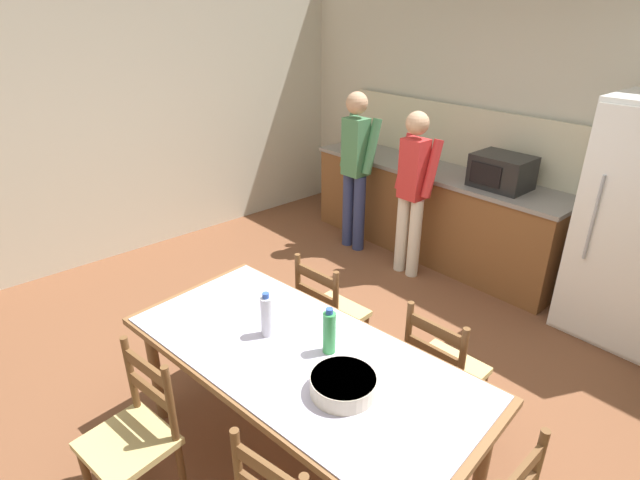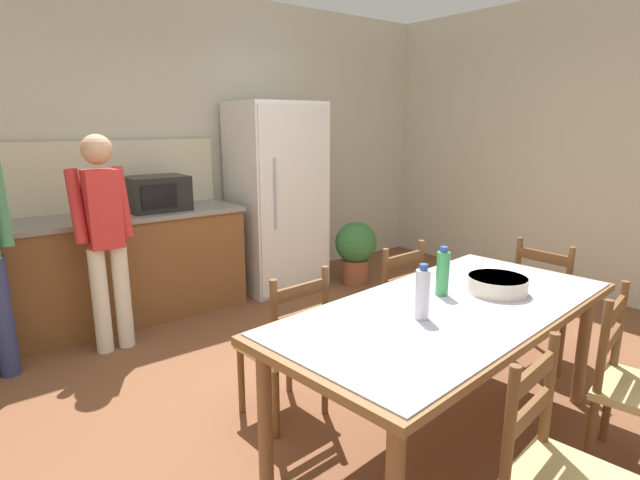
{
  "view_description": "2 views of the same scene",
  "coord_description": "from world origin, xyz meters",
  "px_view_note": "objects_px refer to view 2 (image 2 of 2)",
  "views": [
    {
      "loc": [
        1.88,
        -1.92,
        2.46
      ],
      "look_at": [
        -0.39,
        0.09,
        1.03
      ],
      "focal_mm": 28.0,
      "sensor_mm": 36.0,
      "label": 1
    },
    {
      "loc": [
        -1.8,
        -2.08,
        1.69
      ],
      "look_at": [
        -0.0,
        0.25,
        1.0
      ],
      "focal_mm": 28.0,
      "sensor_mm": 36.0,
      "label": 2
    }
  ],
  "objects_px": {
    "bottle_off_centre": "(443,273)",
    "chair_side_far_right": "(387,306)",
    "chair_head_end": "(548,304)",
    "chair_side_far_left": "(286,346)",
    "serving_bowl": "(497,284)",
    "dining_table": "(449,319)",
    "chair_side_near_right": "(636,388)",
    "bottle_near_centre": "(422,294)",
    "potted_plant": "(356,248)",
    "microwave": "(157,193)",
    "chair_side_near_left": "(561,480)",
    "person_at_counter": "(105,233)",
    "refrigerator": "(277,197)"
  },
  "relations": [
    {
      "from": "microwave",
      "to": "chair_side_near_right",
      "type": "height_order",
      "value": "microwave"
    },
    {
      "from": "bottle_near_centre",
      "to": "chair_side_far_left",
      "type": "xyz_separation_m",
      "value": [
        -0.29,
        0.74,
        -0.46
      ]
    },
    {
      "from": "microwave",
      "to": "potted_plant",
      "type": "distance_m",
      "value": 2.1
    },
    {
      "from": "chair_side_near_right",
      "to": "chair_head_end",
      "type": "bearing_deg",
      "value": 36.58
    },
    {
      "from": "bottle_off_centre",
      "to": "person_at_counter",
      "type": "bearing_deg",
      "value": 118.64
    },
    {
      "from": "bottle_off_centre",
      "to": "potted_plant",
      "type": "bearing_deg",
      "value": 58.57
    },
    {
      "from": "refrigerator",
      "to": "bottle_off_centre",
      "type": "xyz_separation_m",
      "value": [
        -0.65,
        -2.64,
        -0.04
      ]
    },
    {
      "from": "chair_head_end",
      "to": "person_at_counter",
      "type": "bearing_deg",
      "value": 47.12
    },
    {
      "from": "chair_head_end",
      "to": "dining_table",
      "type": "bearing_deg",
      "value": 95.17
    },
    {
      "from": "serving_bowl",
      "to": "chair_side_near_left",
      "type": "relative_size",
      "value": 0.35
    },
    {
      "from": "bottle_near_centre",
      "to": "chair_side_far_left",
      "type": "relative_size",
      "value": 0.3
    },
    {
      "from": "chair_head_end",
      "to": "chair_side_far_left",
      "type": "bearing_deg",
      "value": 71.81
    },
    {
      "from": "chair_side_near_left",
      "to": "microwave",
      "type": "bearing_deg",
      "value": 83.36
    },
    {
      "from": "serving_bowl",
      "to": "chair_head_end",
      "type": "relative_size",
      "value": 0.35
    },
    {
      "from": "bottle_near_centre",
      "to": "bottle_off_centre",
      "type": "xyz_separation_m",
      "value": [
        0.34,
        0.16,
        0.0
      ]
    },
    {
      "from": "bottle_off_centre",
      "to": "potted_plant",
      "type": "xyz_separation_m",
      "value": [
        1.35,
        2.21,
        -0.52
      ]
    },
    {
      "from": "refrigerator",
      "to": "bottle_off_centre",
      "type": "height_order",
      "value": "refrigerator"
    },
    {
      "from": "chair_head_end",
      "to": "potted_plant",
      "type": "distance_m",
      "value": 2.2
    },
    {
      "from": "chair_side_far_right",
      "to": "chair_side_far_left",
      "type": "bearing_deg",
      "value": 3.28
    },
    {
      "from": "chair_side_near_right",
      "to": "microwave",
      "type": "bearing_deg",
      "value": 94.86
    },
    {
      "from": "dining_table",
      "to": "potted_plant",
      "type": "relative_size",
      "value": 3.2
    },
    {
      "from": "dining_table",
      "to": "chair_side_far_left",
      "type": "bearing_deg",
      "value": 127.33
    },
    {
      "from": "serving_bowl",
      "to": "chair_side_far_right",
      "type": "xyz_separation_m",
      "value": [
        0.01,
        0.84,
        -0.39
      ]
    },
    {
      "from": "chair_side_far_left",
      "to": "bottle_off_centre",
      "type": "bearing_deg",
      "value": 132.91
    },
    {
      "from": "serving_bowl",
      "to": "chair_head_end",
      "type": "height_order",
      "value": "chair_head_end"
    },
    {
      "from": "chair_side_far_right",
      "to": "bottle_off_centre",
      "type": "bearing_deg",
      "value": 64.48
    },
    {
      "from": "chair_side_far_left",
      "to": "person_at_counter",
      "type": "bearing_deg",
      "value": -75.32
    },
    {
      "from": "microwave",
      "to": "chair_side_far_left",
      "type": "xyz_separation_m",
      "value": [
        -0.05,
        -2.08,
        -0.65
      ]
    },
    {
      "from": "chair_side_far_right",
      "to": "person_at_counter",
      "type": "xyz_separation_m",
      "value": [
        -1.45,
        1.46,
        0.47
      ]
    },
    {
      "from": "serving_bowl",
      "to": "microwave",
      "type": "bearing_deg",
      "value": 106.84
    },
    {
      "from": "serving_bowl",
      "to": "chair_side_far_right",
      "type": "bearing_deg",
      "value": 89.42
    },
    {
      "from": "refrigerator",
      "to": "chair_side_far_left",
      "type": "relative_size",
      "value": 2.08
    },
    {
      "from": "bottle_off_centre",
      "to": "chair_side_far_right",
      "type": "height_order",
      "value": "bottle_off_centre"
    },
    {
      "from": "dining_table",
      "to": "potted_plant",
      "type": "distance_m",
      "value": 2.76
    },
    {
      "from": "chair_head_end",
      "to": "microwave",
      "type": "bearing_deg",
      "value": 32.99
    },
    {
      "from": "chair_side_near_left",
      "to": "chair_side_far_left",
      "type": "relative_size",
      "value": 1.0
    },
    {
      "from": "dining_table",
      "to": "chair_head_end",
      "type": "xyz_separation_m",
      "value": [
        1.31,
        0.15,
        -0.26
      ]
    },
    {
      "from": "bottle_near_centre",
      "to": "dining_table",
      "type": "bearing_deg",
      "value": 6.24
    },
    {
      "from": "chair_head_end",
      "to": "chair_side_near_right",
      "type": "bearing_deg",
      "value": 136.86
    },
    {
      "from": "chair_side_near_left",
      "to": "potted_plant",
      "type": "distance_m",
      "value": 3.63
    },
    {
      "from": "bottle_off_centre",
      "to": "chair_side_far_right",
      "type": "relative_size",
      "value": 0.3
    },
    {
      "from": "serving_bowl",
      "to": "potted_plant",
      "type": "xyz_separation_m",
      "value": [
        1.08,
        2.37,
        -0.44
      ]
    },
    {
      "from": "refrigerator",
      "to": "chair_side_far_left",
      "type": "bearing_deg",
      "value": -121.83
    },
    {
      "from": "refrigerator",
      "to": "chair_side_near_right",
      "type": "bearing_deg",
      "value": -93.29
    },
    {
      "from": "bottle_near_centre",
      "to": "bottle_off_centre",
      "type": "height_order",
      "value": "same"
    },
    {
      "from": "chair_side_near_left",
      "to": "chair_side_far_right",
      "type": "bearing_deg",
      "value": 56.77
    },
    {
      "from": "potted_plant",
      "to": "chair_side_far_left",
      "type": "bearing_deg",
      "value": -140.56
    },
    {
      "from": "bottle_off_centre",
      "to": "serving_bowl",
      "type": "relative_size",
      "value": 0.84
    },
    {
      "from": "chair_side_far_right",
      "to": "chair_side_far_left",
      "type": "xyz_separation_m",
      "value": [
        -0.91,
        -0.1,
        0.0
      ]
    },
    {
      "from": "refrigerator",
      "to": "chair_side_far_left",
      "type": "height_order",
      "value": "refrigerator"
    }
  ]
}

